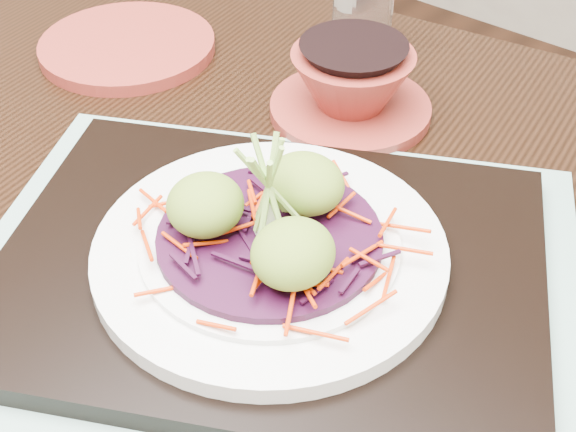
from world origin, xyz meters
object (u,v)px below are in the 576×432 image
Objects in this scene: dining_table at (259,347)px; white_plate at (270,251)px; serving_tray at (270,268)px; terracotta_bowl_set at (351,88)px; water_glass at (362,16)px; terracotta_side_plate at (127,46)px.

dining_table is 0.13m from white_plate.
terracotta_bowl_set reaches higher than serving_tray.
terracotta_bowl_set is at bearing 111.21° from white_plate.
terracotta_bowl_set is (0.06, -0.10, -0.02)m from water_glass.
terracotta_bowl_set is (-0.06, 0.20, 0.13)m from dining_table.
terracotta_bowl_set is at bearing 11.33° from terracotta_side_plate.
water_glass is 0.11m from terracotta_bowl_set.
serving_tray is at bearing -34.60° from dining_table.
terracotta_bowl_set is (-0.08, 0.21, -0.00)m from white_plate.
white_plate is at bearing -34.60° from dining_table.
terracotta_side_plate is at bearing 126.36° from serving_tray.
dining_table is 3.56× the size of serving_tray.
dining_table is at bearing -68.77° from water_glass.
dining_table is at bearing 126.40° from serving_tray.
white_plate is at bearing -65.67° from water_glass.
terracotta_side_plate is at bearing 145.37° from dining_table.
terracotta_side_plate is 0.25m from terracotta_bowl_set.
serving_tray is 0.02m from white_plate.
white_plate reaches higher than terracotta_side_plate.
white_plate is 0.37m from terracotta_side_plate.
water_glass is 0.55× the size of terracotta_bowl_set.
water_glass is at bearing 102.88° from dining_table.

